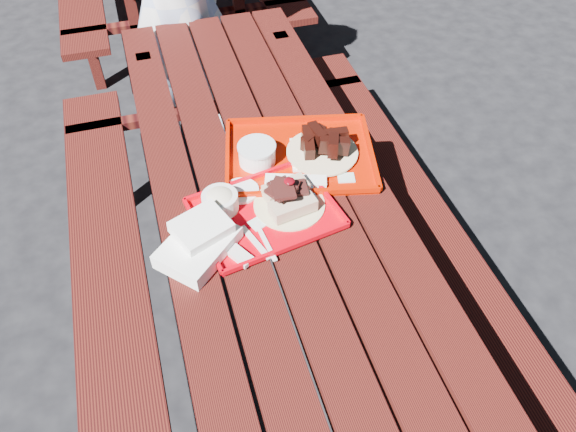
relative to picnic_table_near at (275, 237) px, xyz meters
The scene contains 5 objects.
ground 0.56m from the picnic_table_near, ahead, with size 60.00×60.00×0.00m, color black.
picnic_table_near is the anchor object (origin of this frame).
near_tray 0.23m from the picnic_table_near, 137.02° to the right, with size 0.47×0.39×0.13m.
far_tray 0.29m from the picnic_table_near, 50.79° to the left, with size 0.57×0.49×0.08m.
white_cloth 0.38m from the picnic_table_near, 151.28° to the right, with size 0.27×0.27×0.09m.
Camera 1 is at (-0.32, -1.21, 2.02)m, focal length 35.00 mm.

